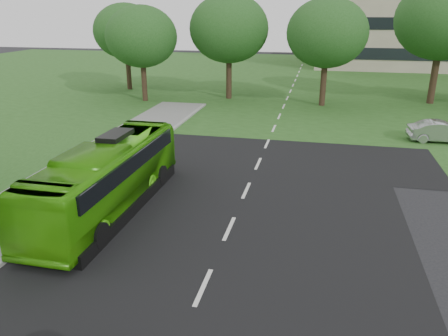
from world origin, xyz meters
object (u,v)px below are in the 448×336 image
tree_park_a (141,37)px  bus (107,177)px  tree_park_d (443,19)px  sedan (442,132)px  tree_park_f (126,31)px  tree_park_b (229,29)px  tree_park_c (327,33)px

tree_park_a → bus: size_ratio=0.82×
tree_park_d → sedan: (-2.09, -13.40, -6.74)m
tree_park_f → bus: size_ratio=0.85×
bus → tree_park_b: bearing=90.7°
bus → sedan: size_ratio=2.53×
tree_park_b → tree_park_c: tree_park_b is taller
tree_park_a → tree_park_c: 16.66m
bus → tree_park_f: bearing=112.8°
sedan → tree_park_f: bearing=59.4°
tree_park_c → tree_park_b: bearing=170.7°
tree_park_f → tree_park_b: bearing=-13.9°
tree_park_f → sedan: (28.53, -14.62, -5.41)m
tree_park_b → tree_park_d: tree_park_d is taller
bus → tree_park_c: bearing=70.5°
tree_park_c → sedan: (7.78, -10.24, -5.64)m
tree_park_b → bus: size_ratio=0.92×
tree_park_a → tree_park_b: tree_park_b is taller
tree_park_a → tree_park_b: (7.61, 2.86, 0.66)m
tree_park_a → tree_park_d: (26.46, 4.56, 1.52)m
tree_park_f → sedan: tree_park_f is taller
tree_park_b → tree_park_d: size_ratio=0.89×
tree_park_a → tree_park_c: bearing=4.8°
tree_park_f → sedan: bearing=-27.1°
tree_park_a → sedan: (24.37, -8.85, -5.22)m
tree_park_a → bus: tree_park_a is taller
tree_park_a → sedan: bearing=-19.9°
sedan → tree_park_a: bearing=66.5°
tree_park_f → bus: bearing=-67.6°
tree_park_c → sedan: 14.04m
tree_park_b → bus: 26.46m
bus → sedan: (16.62, 14.26, -0.78)m
tree_park_c → bus: bearing=-109.9°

